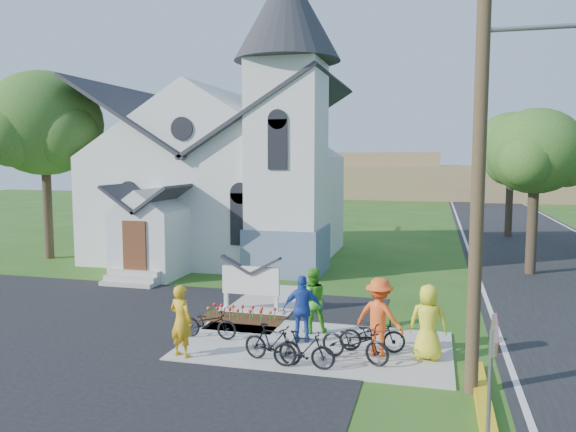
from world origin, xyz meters
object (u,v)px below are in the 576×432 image
(bike_0, at_px, (209,323))
(bike_1, at_px, (273,343))
(cyclist_1, at_px, (312,300))
(cyclist_2, at_px, (303,309))
(stop_sign, at_px, (493,355))
(bike_4, at_px, (355,342))
(church_sign, at_px, (251,281))
(cyclist_3, at_px, (379,317))
(bike_2, at_px, (372,335))
(cyclist_4, at_px, (428,322))
(utility_pole, at_px, (483,137))
(bike_3, at_px, (304,350))
(cyclist_0, at_px, (181,321))

(bike_0, bearing_deg, bike_1, -120.13)
(cyclist_1, bearing_deg, cyclist_2, 63.56)
(bike_1, bearing_deg, cyclist_2, 1.18)
(stop_sign, bearing_deg, bike_4, 126.22)
(church_sign, bearing_deg, cyclist_3, -34.50)
(church_sign, relative_size, cyclist_2, 1.22)
(church_sign, height_order, bike_0, church_sign)
(stop_sign, distance_m, bike_4, 4.85)
(bike_2, xyz_separation_m, cyclist_4, (1.37, -0.19, 0.49))
(church_sign, relative_size, cyclist_3, 1.12)
(utility_pole, distance_m, cyclist_1, 6.83)
(cyclist_2, bearing_deg, church_sign, -59.16)
(bike_2, xyz_separation_m, bike_3, (-1.42, -1.56, 0.01))
(cyclist_3, relative_size, bike_4, 1.09)
(utility_pole, xyz_separation_m, cyclist_4, (-0.99, 1.67, -4.42))
(cyclist_0, bearing_deg, bike_4, -153.52)
(cyclist_2, distance_m, bike_4, 1.94)
(utility_pole, height_order, cyclist_3, utility_pole)
(stop_sign, distance_m, cyclist_3, 4.98)
(cyclist_2, bearing_deg, utility_pole, 141.81)
(stop_sign, distance_m, cyclist_4, 4.57)
(utility_pole, height_order, cyclist_0, utility_pole)
(cyclist_2, xyz_separation_m, bike_2, (1.89, -0.29, -0.47))
(cyclist_0, xyz_separation_m, cyclist_1, (2.72, 2.73, 0.02))
(church_sign, xyz_separation_m, bike_3, (2.77, -4.40, -0.53))
(cyclist_3, distance_m, bike_3, 2.19)
(cyclist_1, distance_m, bike_1, 2.62)
(bike_4, bearing_deg, cyclist_1, 56.32)
(cyclist_3, bearing_deg, utility_pole, 163.97)
(church_sign, distance_m, bike_1, 4.65)
(stop_sign, relative_size, cyclist_1, 1.35)
(bike_0, height_order, bike_1, bike_1)
(cyclist_2, distance_m, bike_2, 1.96)
(stop_sign, relative_size, cyclist_4, 1.33)
(cyclist_1, distance_m, cyclist_4, 3.49)
(stop_sign, bearing_deg, cyclist_3, 117.13)
(cyclist_1, xyz_separation_m, bike_4, (1.50, -1.98, -0.45))
(cyclist_2, relative_size, bike_4, 1.00)
(cyclist_1, bearing_deg, cyclist_4, 133.62)
(bike_1, distance_m, cyclist_3, 2.75)
(cyclist_0, bearing_deg, cyclist_4, -150.78)
(bike_0, xyz_separation_m, cyclist_3, (4.64, -0.12, 0.56))
(stop_sign, distance_m, bike_0, 8.33)
(cyclist_3, bearing_deg, bike_4, 71.14)
(church_sign, xyz_separation_m, cyclist_1, (2.37, -1.64, -0.06))
(bike_1, bearing_deg, stop_sign, -110.79)
(bike_2, bearing_deg, cyclist_0, 101.90)
(cyclist_2, bearing_deg, bike_2, 159.90)
(cyclist_1, xyz_separation_m, bike_2, (1.83, -1.20, -0.48))
(utility_pole, relative_size, bike_2, 6.00)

